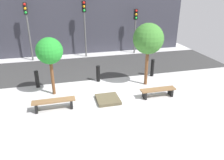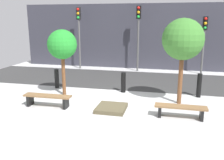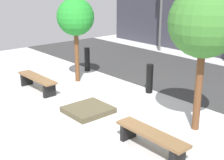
{
  "view_description": "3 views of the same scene",
  "coord_description": "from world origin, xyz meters",
  "px_view_note": "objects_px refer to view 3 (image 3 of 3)",
  "views": [
    {
      "loc": [
        -2.02,
        -9.34,
        4.96
      ],
      "look_at": [
        0.27,
        -0.26,
        0.93
      ],
      "focal_mm": 35.0,
      "sensor_mm": 36.0,
      "label": 1
    },
    {
      "loc": [
        1.99,
        -8.93,
        3.25
      ],
      "look_at": [
        -0.06,
        -0.16,
        1.05
      ],
      "focal_mm": 40.0,
      "sensor_mm": 36.0,
      "label": 2
    },
    {
      "loc": [
        6.24,
        -5.02,
        3.35
      ],
      "look_at": [
        0.08,
        0.26,
        0.76
      ],
      "focal_mm": 50.0,
      "sensor_mm": 36.0,
      "label": 3
    }
  ],
  "objects_px": {
    "bench_right": "(151,137)",
    "planter_bed": "(88,110)",
    "bench_left": "(37,81)",
    "bollard_left": "(150,79)",
    "tree_behind_left_bench": "(76,18)",
    "bollard_far_left": "(87,59)",
    "tree_behind_right_bench": "(204,23)"
  },
  "relations": [
    {
      "from": "bench_right",
      "to": "planter_bed",
      "type": "xyz_separation_m",
      "value": [
        -2.44,
        0.2,
        -0.24
      ]
    },
    {
      "from": "bench_left",
      "to": "bollard_left",
      "type": "distance_m",
      "value": 3.55
    },
    {
      "from": "bench_left",
      "to": "bench_right",
      "type": "xyz_separation_m",
      "value": [
        4.88,
        0.0,
        -0.03
      ]
    },
    {
      "from": "tree_behind_left_bench",
      "to": "bollard_far_left",
      "type": "relative_size",
      "value": 3.11
    },
    {
      "from": "bench_left",
      "to": "bollard_left",
      "type": "relative_size",
      "value": 2.02
    },
    {
      "from": "bench_right",
      "to": "tree_behind_right_bench",
      "type": "distance_m",
      "value": 2.68
    },
    {
      "from": "bollard_far_left",
      "to": "tree_behind_right_bench",
      "type": "bearing_deg",
      "value": -10.23
    },
    {
      "from": "tree_behind_left_bench",
      "to": "tree_behind_right_bench",
      "type": "distance_m",
      "value": 4.89
    },
    {
      "from": "bollard_far_left",
      "to": "bollard_left",
      "type": "height_order",
      "value": "bollard_far_left"
    },
    {
      "from": "tree_behind_right_bench",
      "to": "bollard_far_left",
      "type": "bearing_deg",
      "value": 169.77
    },
    {
      "from": "tree_behind_right_bench",
      "to": "bollard_far_left",
      "type": "distance_m",
      "value": 6.15
    },
    {
      "from": "tree_behind_left_bench",
      "to": "bench_left",
      "type": "bearing_deg",
      "value": -90.0
    },
    {
      "from": "bench_left",
      "to": "tree_behind_right_bench",
      "type": "distance_m",
      "value": 5.56
    },
    {
      "from": "bench_right",
      "to": "tree_behind_left_bench",
      "type": "bearing_deg",
      "value": 163.04
    },
    {
      "from": "bollard_far_left",
      "to": "bollard_left",
      "type": "bearing_deg",
      "value": 0.0
    },
    {
      "from": "bench_left",
      "to": "bollard_far_left",
      "type": "relative_size",
      "value": 2.01
    },
    {
      "from": "bollard_left",
      "to": "tree_behind_left_bench",
      "type": "bearing_deg",
      "value": -157.1
    },
    {
      "from": "bench_left",
      "to": "tree_behind_right_bench",
      "type": "bearing_deg",
      "value": 16.96
    },
    {
      "from": "bench_right",
      "to": "planter_bed",
      "type": "bearing_deg",
      "value": 175.92
    },
    {
      "from": "tree_behind_right_bench",
      "to": "tree_behind_left_bench",
      "type": "bearing_deg",
      "value": 180.0
    },
    {
      "from": "planter_bed",
      "to": "tree_behind_left_bench",
      "type": "relative_size",
      "value": 0.39
    },
    {
      "from": "bench_left",
      "to": "tree_behind_left_bench",
      "type": "distance_m",
      "value": 2.42
    },
    {
      "from": "bench_right",
      "to": "bollard_left",
      "type": "distance_m",
      "value": 3.55
    },
    {
      "from": "planter_bed",
      "to": "bollard_left",
      "type": "xyz_separation_m",
      "value": [
        0.0,
        2.37,
        0.38
      ]
    },
    {
      "from": "tree_behind_left_bench",
      "to": "bollard_left",
      "type": "height_order",
      "value": "tree_behind_left_bench"
    },
    {
      "from": "planter_bed",
      "to": "tree_behind_left_bench",
      "type": "distance_m",
      "value": 3.5
    },
    {
      "from": "planter_bed",
      "to": "tree_behind_right_bench",
      "type": "relative_size",
      "value": 0.34
    },
    {
      "from": "bollard_far_left",
      "to": "bollard_left",
      "type": "relative_size",
      "value": 1.0
    },
    {
      "from": "bollard_far_left",
      "to": "bollard_left",
      "type": "distance_m",
      "value": 3.27
    },
    {
      "from": "bollard_far_left",
      "to": "bench_left",
      "type": "bearing_deg",
      "value": -72.08
    },
    {
      "from": "bench_left",
      "to": "bollard_left",
      "type": "bearing_deg",
      "value": 45.94
    },
    {
      "from": "bench_left",
      "to": "planter_bed",
      "type": "height_order",
      "value": "bench_left"
    }
  ]
}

